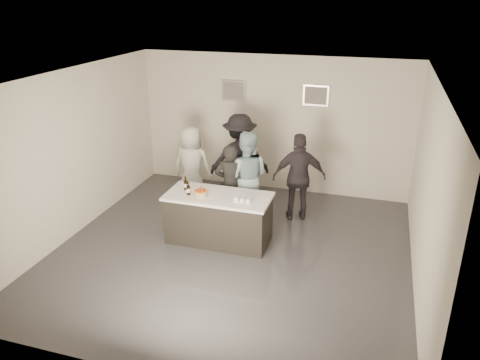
{
  "coord_description": "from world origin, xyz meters",
  "views": [
    {
      "loc": [
        2.21,
        -6.75,
        4.23
      ],
      "look_at": [
        0.0,
        0.5,
        1.15
      ],
      "focal_mm": 35.0,
      "sensor_mm": 36.0,
      "label": 1
    }
  ],
  "objects_px": {
    "bar_counter": "(219,218)",
    "person_guest_back": "(240,159)",
    "person_main_blue": "(246,177)",
    "beer_bottle_a": "(186,183)",
    "person_guest_left": "(192,165)",
    "beer_bottle_b": "(188,188)",
    "person_guest_right": "(299,177)",
    "cake": "(201,194)",
    "person_main_black": "(230,185)"
  },
  "relations": [
    {
      "from": "bar_counter",
      "to": "person_guest_back",
      "type": "distance_m",
      "value": 1.88
    },
    {
      "from": "bar_counter",
      "to": "person_main_blue",
      "type": "xyz_separation_m",
      "value": [
        0.23,
        0.96,
        0.46
      ]
    },
    {
      "from": "beer_bottle_a",
      "to": "person_main_blue",
      "type": "bearing_deg",
      "value": 45.71
    },
    {
      "from": "beer_bottle_a",
      "to": "person_guest_left",
      "type": "height_order",
      "value": "person_guest_left"
    },
    {
      "from": "beer_bottle_b",
      "to": "person_guest_right",
      "type": "height_order",
      "value": "person_guest_right"
    },
    {
      "from": "person_guest_left",
      "to": "person_guest_right",
      "type": "relative_size",
      "value": 0.95
    },
    {
      "from": "beer_bottle_b",
      "to": "person_main_blue",
      "type": "xyz_separation_m",
      "value": [
        0.74,
        1.09,
        -0.12
      ]
    },
    {
      "from": "bar_counter",
      "to": "person_guest_left",
      "type": "height_order",
      "value": "person_guest_left"
    },
    {
      "from": "person_main_blue",
      "to": "person_guest_right",
      "type": "relative_size",
      "value": 1.04
    },
    {
      "from": "cake",
      "to": "person_guest_back",
      "type": "height_order",
      "value": "person_guest_back"
    },
    {
      "from": "bar_counter",
      "to": "beer_bottle_a",
      "type": "bearing_deg",
      "value": 174.47
    },
    {
      "from": "beer_bottle_b",
      "to": "person_main_black",
      "type": "bearing_deg",
      "value": 59.92
    },
    {
      "from": "person_guest_left",
      "to": "person_guest_back",
      "type": "bearing_deg",
      "value": -159.83
    },
    {
      "from": "bar_counter",
      "to": "person_guest_back",
      "type": "height_order",
      "value": "person_guest_back"
    },
    {
      "from": "beer_bottle_a",
      "to": "person_guest_left",
      "type": "bearing_deg",
      "value": 108.08
    },
    {
      "from": "beer_bottle_a",
      "to": "beer_bottle_b",
      "type": "relative_size",
      "value": 1.0
    },
    {
      "from": "person_guest_back",
      "to": "person_main_black",
      "type": "bearing_deg",
      "value": 79.13
    },
    {
      "from": "cake",
      "to": "person_main_blue",
      "type": "distance_m",
      "value": 1.18
    },
    {
      "from": "cake",
      "to": "beer_bottle_a",
      "type": "xyz_separation_m",
      "value": [
        -0.36,
        0.17,
        0.09
      ]
    },
    {
      "from": "person_main_blue",
      "to": "person_guest_left",
      "type": "xyz_separation_m",
      "value": [
        -1.32,
        0.48,
        -0.08
      ]
    },
    {
      "from": "beer_bottle_a",
      "to": "person_guest_left",
      "type": "xyz_separation_m",
      "value": [
        -0.45,
        1.37,
        -0.2
      ]
    },
    {
      "from": "person_main_blue",
      "to": "beer_bottle_b",
      "type": "bearing_deg",
      "value": 49.63
    },
    {
      "from": "person_main_black",
      "to": "bar_counter",
      "type": "bearing_deg",
      "value": 79.83
    },
    {
      "from": "person_main_blue",
      "to": "person_guest_back",
      "type": "height_order",
      "value": "person_guest_back"
    },
    {
      "from": "person_main_black",
      "to": "person_guest_back",
      "type": "xyz_separation_m",
      "value": [
        -0.15,
        1.09,
        0.15
      ]
    },
    {
      "from": "person_main_blue",
      "to": "beer_bottle_a",
      "type": "bearing_deg",
      "value": 39.41
    },
    {
      "from": "person_guest_back",
      "to": "beer_bottle_b",
      "type": "bearing_deg",
      "value": 61.41
    },
    {
      "from": "cake",
      "to": "beer_bottle_a",
      "type": "bearing_deg",
      "value": 155.0
    },
    {
      "from": "beer_bottle_a",
      "to": "beer_bottle_b",
      "type": "bearing_deg",
      "value": -55.62
    },
    {
      "from": "beer_bottle_b",
      "to": "person_main_black",
      "type": "relative_size",
      "value": 0.16
    },
    {
      "from": "person_guest_left",
      "to": "person_guest_right",
      "type": "distance_m",
      "value": 2.29
    },
    {
      "from": "person_main_blue",
      "to": "person_guest_back",
      "type": "bearing_deg",
      "value": -71.42
    },
    {
      "from": "person_guest_left",
      "to": "person_guest_right",
      "type": "height_order",
      "value": "person_guest_right"
    },
    {
      "from": "beer_bottle_b",
      "to": "person_guest_left",
      "type": "xyz_separation_m",
      "value": [
        -0.58,
        1.57,
        -0.2
      ]
    },
    {
      "from": "beer_bottle_b",
      "to": "person_guest_right",
      "type": "relative_size",
      "value": 0.15
    },
    {
      "from": "beer_bottle_a",
      "to": "person_guest_left",
      "type": "relative_size",
      "value": 0.16
    },
    {
      "from": "bar_counter",
      "to": "person_main_black",
      "type": "bearing_deg",
      "value": 91.22
    },
    {
      "from": "person_main_black",
      "to": "person_guest_right",
      "type": "distance_m",
      "value": 1.35
    },
    {
      "from": "bar_counter",
      "to": "person_guest_back",
      "type": "xyz_separation_m",
      "value": [
        -0.16,
        1.81,
        0.5
      ]
    },
    {
      "from": "person_main_blue",
      "to": "person_guest_left",
      "type": "height_order",
      "value": "person_main_blue"
    },
    {
      "from": "bar_counter",
      "to": "person_main_blue",
      "type": "relative_size",
      "value": 1.02
    },
    {
      "from": "bar_counter",
      "to": "beer_bottle_a",
      "type": "xyz_separation_m",
      "value": [
        -0.64,
        0.06,
        0.58
      ]
    },
    {
      "from": "cake",
      "to": "beer_bottle_b",
      "type": "relative_size",
      "value": 0.92
    },
    {
      "from": "cake",
      "to": "beer_bottle_a",
      "type": "distance_m",
      "value": 0.4
    },
    {
      "from": "bar_counter",
      "to": "person_guest_back",
      "type": "relative_size",
      "value": 0.98
    },
    {
      "from": "person_main_black",
      "to": "cake",
      "type": "bearing_deg",
      "value": 60.26
    },
    {
      "from": "cake",
      "to": "person_guest_back",
      "type": "xyz_separation_m",
      "value": [
        0.13,
        1.91,
        0.02
      ]
    },
    {
      "from": "cake",
      "to": "beer_bottle_b",
      "type": "bearing_deg",
      "value": -171.94
    },
    {
      "from": "beer_bottle_b",
      "to": "person_main_blue",
      "type": "height_order",
      "value": "person_main_blue"
    },
    {
      "from": "beer_bottle_b",
      "to": "person_guest_back",
      "type": "height_order",
      "value": "person_guest_back"
    }
  ]
}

